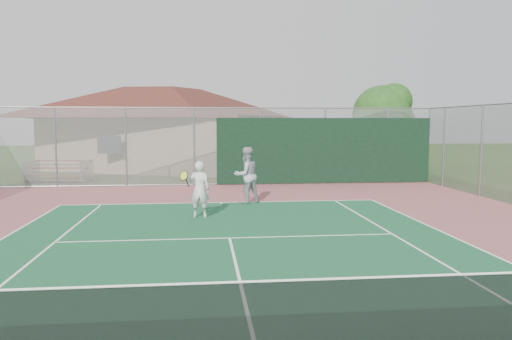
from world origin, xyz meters
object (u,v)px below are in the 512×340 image
at_px(bleachers, 59,171).
at_px(tree, 383,116).
at_px(player_white_front, 199,190).
at_px(clubhouse, 164,120).
at_px(player_grey_back, 246,176).

distance_m(bleachers, tree, 16.09).
distance_m(tree, player_white_front, 13.29).
xyz_separation_m(clubhouse, tree, (11.35, -7.36, 0.14)).
bearing_deg(player_white_front, bleachers, -45.86).
bearing_deg(player_white_front, clubhouse, -72.18).
bearing_deg(player_grey_back, tree, -164.72).
bearing_deg(clubhouse, bleachers, -100.08).
height_order(clubhouse, player_white_front, clubhouse).
relative_size(bleachers, tree, 0.59).
relative_size(player_white_front, player_grey_back, 0.86).
bearing_deg(bleachers, tree, 4.70).
relative_size(tree, player_white_front, 2.85).
height_order(tree, player_white_front, tree).
bearing_deg(bleachers, player_white_front, -49.05).
height_order(bleachers, player_white_front, player_white_front).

